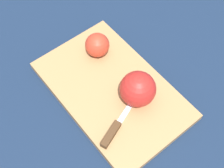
{
  "coord_description": "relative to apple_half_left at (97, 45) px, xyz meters",
  "views": [
    {
      "loc": [
        0.36,
        -0.18,
        0.7
      ],
      "look_at": [
        0.0,
        0.0,
        0.04
      ],
      "focal_mm": 50.0,
      "sensor_mm": 36.0,
      "label": 1
    }
  ],
  "objects": [
    {
      "name": "ground_plane",
      "position": [
        0.12,
        -0.02,
        -0.05
      ],
      "size": [
        4.0,
        4.0,
        0.0
      ],
      "primitive_type": "plane",
      "color": "#14233D"
    },
    {
      "name": "cutting_board",
      "position": [
        0.12,
        -0.02,
        -0.04
      ],
      "size": [
        0.44,
        0.32,
        0.02
      ],
      "color": "#A37A4C",
      "rests_on": "ground_plane"
    },
    {
      "name": "apple_half_left",
      "position": [
        0.0,
        0.0,
        0.0
      ],
      "size": [
        0.07,
        0.07,
        0.07
      ],
      "rotation": [
        0.0,
        0.0,
        3.6
      ],
      "color": "red",
      "rests_on": "cutting_board"
    },
    {
      "name": "apple_half_right",
      "position": [
        0.17,
        0.02,
        0.01
      ],
      "size": [
        0.09,
        0.09,
        0.09
      ],
      "rotation": [
        0.0,
        0.0,
        4.03
      ],
      "color": "red",
      "rests_on": "cutting_board"
    },
    {
      "name": "knife",
      "position": [
        0.23,
        -0.07,
        -0.03
      ],
      "size": [
        0.1,
        0.15,
        0.02
      ],
      "rotation": [
        0.0,
        0.0,
        2.13
      ],
      "color": "silver",
      "rests_on": "cutting_board"
    }
  ]
}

